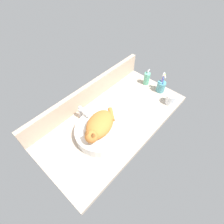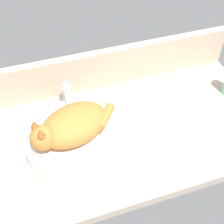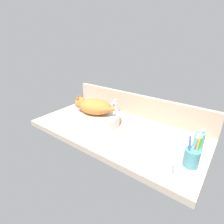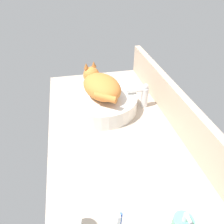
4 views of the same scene
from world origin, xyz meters
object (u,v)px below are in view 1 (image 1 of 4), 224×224
sink_basin (101,132)px  water_glass (170,100)px  faucet (82,112)px  cat (99,125)px  toothbrush_cup (161,86)px  soap_dispenser (147,78)px

sink_basin → water_glass: 66.55cm
faucet → cat: bearing=-97.5°
sink_basin → water_glass: (63.24, -20.72, -0.21)cm
cat → water_glass: bearing=-17.4°
toothbrush_cup → water_glass: toothbrush_cup is taller
faucet → toothbrush_cup: toothbrush_cup is taller
toothbrush_cup → sink_basin: bearing=175.0°
sink_basin → cat: bearing=-158.4°
faucet → soap_dispenser: size_ratio=0.89×
faucet → soap_dispenser: (69.30, -12.47, -1.22)cm
soap_dispenser → toothbrush_cup: size_ratio=0.81×
cat → toothbrush_cup: 73.32cm
cat → water_glass: 68.34cm
toothbrush_cup → faucet: bearing=158.1°
cat → soap_dispenser: bearing=7.7°
toothbrush_cup → cat: bearing=175.5°
faucet → soap_dispenser: soap_dispenser is taller
soap_dispenser → cat: bearing=-172.3°
toothbrush_cup → water_glass: 16.64cm
faucet → water_glass: faucet is taller
sink_basin → toothbrush_cup: toothbrush_cup is taller
cat → faucet: (2.92, 22.23, -6.60)cm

